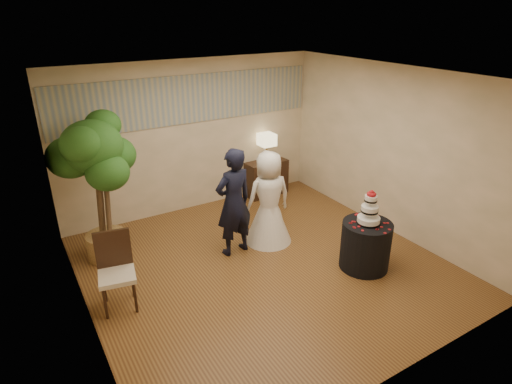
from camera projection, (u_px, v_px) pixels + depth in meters
floor at (264, 266)px, 6.49m from camera, size 5.00×5.00×0.00m
ceiling at (266, 77)px, 5.37m from camera, size 5.00×5.00×0.00m
wall_back at (192, 137)px, 7.89m from camera, size 5.00×0.06×2.80m
wall_front at (409, 266)px, 3.97m from camera, size 5.00×0.06×2.80m
wall_left at (75, 224)px, 4.74m from camera, size 0.06×5.00×2.80m
wall_right at (391, 151)px, 7.12m from camera, size 0.06×5.00×2.80m
mural_border at (191, 99)px, 7.59m from camera, size 4.90×0.02×0.85m
groom at (234, 202)px, 6.52m from camera, size 0.68×0.49×1.73m
bride at (269, 198)px, 6.89m from camera, size 0.86×0.86×1.56m
cake_table at (365, 245)px, 6.33m from camera, size 0.76×0.76×0.73m
wedding_cake at (370, 207)px, 6.08m from camera, size 0.33×0.33×0.52m
console at (266, 178)px, 8.83m from camera, size 0.89×0.44×0.72m
table_lamp at (267, 148)px, 8.57m from camera, size 0.30×0.30×0.58m
ficus_tree at (99, 189)px, 6.28m from camera, size 1.30×1.30×2.30m
side_chair at (117, 274)px, 5.40m from camera, size 0.55×0.57×1.03m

